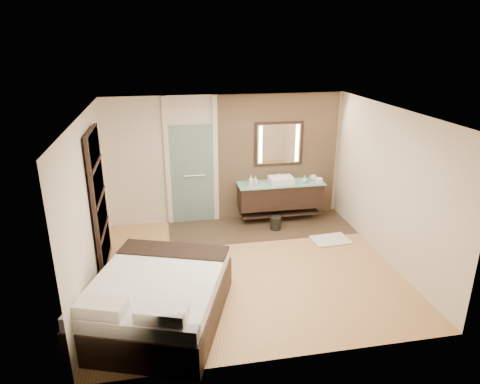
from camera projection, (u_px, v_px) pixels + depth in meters
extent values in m
plane|color=#AF7149|center=(248.00, 268.00, 7.43)|extent=(5.00, 5.00, 0.00)
cube|color=#3B2B20|center=(261.00, 227.00, 9.01)|extent=(3.80, 1.30, 0.01)
cube|color=tan|center=(278.00, 157.00, 9.20)|extent=(2.60, 0.08, 2.70)
cube|color=black|center=(280.00, 195.00, 9.20)|extent=(1.80, 0.50, 0.50)
cube|color=black|center=(280.00, 212.00, 9.33)|extent=(1.71, 0.45, 0.04)
cube|color=#92DFCC|center=(281.00, 183.00, 9.08)|extent=(1.85, 0.55, 0.03)
cube|color=white|center=(281.00, 180.00, 9.05)|extent=(0.50, 0.38, 0.13)
cylinder|color=silver|center=(279.00, 176.00, 9.22)|extent=(0.03, 0.03, 0.18)
cylinder|color=silver|center=(279.00, 173.00, 9.16)|extent=(0.02, 0.10, 0.02)
cube|color=black|center=(279.00, 144.00, 9.05)|extent=(1.06, 0.03, 0.96)
cube|color=white|center=(279.00, 144.00, 9.03)|extent=(0.94, 0.01, 0.84)
cube|color=#FFF1BF|center=(261.00, 145.00, 8.96)|extent=(0.07, 0.01, 0.80)
cube|color=#FFF1BF|center=(297.00, 143.00, 9.10)|extent=(0.07, 0.01, 0.80)
cube|color=#9FC9C2|center=(192.00, 175.00, 8.97)|extent=(0.90, 0.05, 2.10)
cylinder|color=silver|center=(195.00, 176.00, 8.93)|extent=(0.45, 0.03, 0.03)
cube|color=beige|center=(167.00, 162.00, 8.79)|extent=(0.10, 0.08, 2.70)
cube|color=beige|center=(215.00, 160.00, 8.96)|extent=(0.10, 0.08, 2.70)
cube|color=black|center=(99.00, 201.00, 7.15)|extent=(0.06, 1.20, 2.40)
cube|color=beige|center=(106.00, 245.00, 7.44)|extent=(0.02, 1.06, 0.52)
cube|color=beige|center=(102.00, 214.00, 7.24)|extent=(0.02, 1.06, 0.52)
cube|color=beige|center=(98.00, 181.00, 7.04)|extent=(0.02, 1.06, 0.52)
cube|color=beige|center=(94.00, 147.00, 6.83)|extent=(0.02, 1.06, 0.52)
cube|color=black|center=(158.00, 305.00, 6.02)|extent=(2.35, 2.61, 0.48)
cube|color=silver|center=(157.00, 284.00, 5.91)|extent=(2.28, 2.54, 0.19)
cube|color=black|center=(174.00, 250.00, 6.62)|extent=(1.74, 1.01, 0.04)
cube|color=silver|center=(101.00, 307.00, 5.09)|extent=(0.67, 0.50, 0.15)
cube|color=silver|center=(162.00, 313.00, 4.99)|extent=(0.67, 0.50, 0.15)
cube|color=silver|center=(330.00, 240.00, 8.43)|extent=(0.75, 0.55, 0.02)
cylinder|color=black|center=(276.00, 223.00, 8.87)|extent=(0.25, 0.25, 0.28)
cube|color=white|center=(319.00, 180.00, 9.07)|extent=(0.12, 0.12, 0.10)
imported|color=white|center=(251.00, 181.00, 8.82)|extent=(0.10, 0.10, 0.23)
imported|color=#B2B2B2|center=(255.00, 180.00, 8.98)|extent=(0.10, 0.10, 0.17)
imported|color=#A4CEC6|center=(305.00, 179.00, 9.05)|extent=(0.14, 0.14, 0.16)
imported|color=white|center=(313.00, 178.00, 9.23)|extent=(0.15, 0.15, 0.11)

